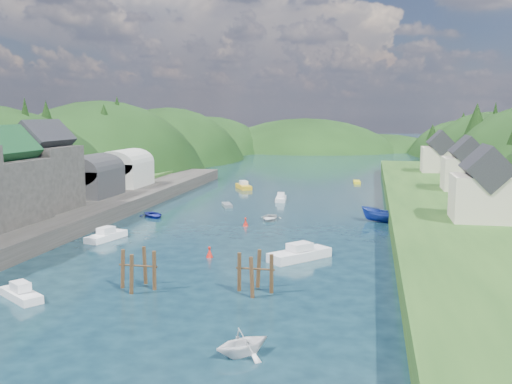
% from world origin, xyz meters
% --- Properties ---
extents(ground, '(600.00, 600.00, 0.00)m').
position_xyz_m(ground, '(0.00, 50.00, 0.00)').
color(ground, black).
rests_on(ground, ground).
extents(hillside_left, '(44.00, 245.56, 52.00)m').
position_xyz_m(hillside_left, '(-45.00, 75.00, -8.03)').
color(hillside_left, black).
rests_on(hillside_left, ground).
extents(far_hills, '(103.00, 68.00, 44.00)m').
position_xyz_m(far_hills, '(1.22, 174.01, -10.80)').
color(far_hills, black).
rests_on(far_hills, ground).
extents(hill_trees, '(90.61, 150.71, 12.48)m').
position_xyz_m(hill_trees, '(-0.15, 62.80, 11.15)').
color(hill_trees, black).
rests_on(hill_trees, ground).
extents(quay_left, '(12.00, 110.00, 2.00)m').
position_xyz_m(quay_left, '(-24.00, 20.00, 1.00)').
color(quay_left, '#2D2B28').
rests_on(quay_left, ground).
extents(terrace_left_grass, '(12.00, 110.00, 2.50)m').
position_xyz_m(terrace_left_grass, '(-31.00, 20.00, 1.25)').
color(terrace_left_grass, '#234719').
rests_on(terrace_left_grass, ground).
extents(boat_sheds, '(7.00, 21.00, 7.50)m').
position_xyz_m(boat_sheds, '(-26.00, 39.00, 5.27)').
color(boat_sheds, '#2D2D30').
rests_on(boat_sheds, quay_left).
extents(terrace_right, '(16.00, 120.00, 2.40)m').
position_xyz_m(terrace_right, '(25.00, 40.00, 1.20)').
color(terrace_right, '#234719').
rests_on(terrace_right, ground).
extents(right_bank_cottages, '(9.00, 59.24, 8.41)m').
position_xyz_m(right_bank_cottages, '(28.00, 48.33, 5.84)').
color(right_bank_cottages, beige).
rests_on(right_bank_cottages, terrace_right).
extents(piling_cluster_near, '(3.29, 3.06, 3.84)m').
position_xyz_m(piling_cluster_near, '(-3.72, -1.75, 1.35)').
color(piling_cluster_near, '#382314').
rests_on(piling_cluster_near, ground).
extents(piling_cluster_far, '(3.16, 2.95, 3.82)m').
position_xyz_m(piling_cluster_far, '(5.78, -0.73, 1.34)').
color(piling_cluster_far, '#382314').
rests_on(piling_cluster_far, ground).
extents(channel_buoy_near, '(0.70, 0.70, 1.10)m').
position_xyz_m(channel_buoy_near, '(-0.90, 9.24, 0.48)').
color(channel_buoy_near, '#B6170E').
rests_on(channel_buoy_near, ground).
extents(channel_buoy_far, '(0.70, 0.70, 1.10)m').
position_xyz_m(channel_buoy_far, '(-0.79, 25.22, 0.48)').
color(channel_buoy_far, '#B6170E').
rests_on(channel_buoy_far, ground).
extents(moored_boats, '(35.98, 90.15, 2.11)m').
position_xyz_m(moored_boats, '(-0.74, 15.80, 0.63)').
color(moored_boats, yellow).
rests_on(moored_boats, ground).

